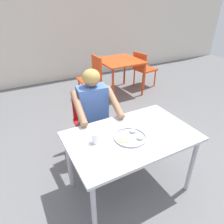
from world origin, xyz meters
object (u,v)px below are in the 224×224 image
(table_foreground, at_px, (131,141))
(drinking_cup, at_px, (95,138))
(chair_foreground, at_px, (90,118))
(chair_red_left, at_px, (92,75))
(thali_tray, at_px, (130,137))
(diner_foreground, at_px, (95,111))
(chair_red_right, at_px, (143,67))
(table_background_red, at_px, (120,64))

(table_foreground, distance_m, drinking_cup, 0.38)
(drinking_cup, bearing_deg, chair_foreground, 71.34)
(table_foreground, xyz_separation_m, chair_red_left, (0.59, 2.31, -0.14))
(table_foreground, xyz_separation_m, thali_tray, (-0.04, -0.03, 0.08))
(diner_foreground, bearing_deg, chair_red_left, 67.75)
(thali_tray, relative_size, chair_foreground, 0.36)
(chair_red_left, xyz_separation_m, chair_red_right, (1.30, 0.07, -0.04))
(table_foreground, relative_size, chair_red_left, 1.38)
(chair_foreground, distance_m, chair_red_left, 1.65)
(table_foreground, relative_size, chair_foreground, 1.43)
(chair_red_right, bearing_deg, table_foreground, -128.35)
(table_foreground, height_order, chair_foreground, chair_foreground)
(thali_tray, height_order, chair_red_right, chair_red_right)
(table_foreground, distance_m, chair_foreground, 0.83)
(table_background_red, bearing_deg, diner_foreground, -127.59)
(diner_foreground, bearing_deg, chair_foreground, 85.11)
(drinking_cup, bearing_deg, table_foreground, -9.97)
(table_foreground, relative_size, chair_red_right, 1.51)
(diner_foreground, xyz_separation_m, chair_red_right, (2.00, 1.79, -0.25))
(chair_red_right, bearing_deg, thali_tray, -128.53)
(diner_foreground, bearing_deg, drinking_cup, -113.89)
(table_background_red, height_order, chair_red_left, chair_red_left)
(diner_foreground, relative_size, chair_red_left, 1.35)
(diner_foreground, height_order, chair_red_left, diner_foreground)
(chair_red_left, bearing_deg, diner_foreground, -112.25)
(thali_tray, height_order, drinking_cup, drinking_cup)
(drinking_cup, height_order, chair_red_left, chair_red_left)
(table_foreground, xyz_separation_m, diner_foreground, (-0.11, 0.59, 0.07))
(diner_foreground, relative_size, table_background_red, 1.36)
(drinking_cup, xyz_separation_m, chair_foreground, (0.25, 0.75, -0.27))
(table_background_red, xyz_separation_m, chair_red_right, (0.65, 0.04, -0.17))
(drinking_cup, bearing_deg, chair_red_right, 46.09)
(table_foreground, distance_m, chair_red_left, 2.39)
(table_foreground, xyz_separation_m, chair_foreground, (-0.10, 0.82, -0.14))
(diner_foreground, bearing_deg, table_background_red, 52.41)
(table_background_red, bearing_deg, chair_foreground, -130.99)
(thali_tray, bearing_deg, chair_red_left, 75.03)
(drinking_cup, bearing_deg, chair_red_left, 67.36)
(table_background_red, height_order, chair_red_right, chair_red_right)
(chair_red_left, bearing_deg, drinking_cup, -112.64)
(diner_foreground, distance_m, table_background_red, 2.21)
(table_foreground, distance_m, thali_tray, 0.10)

